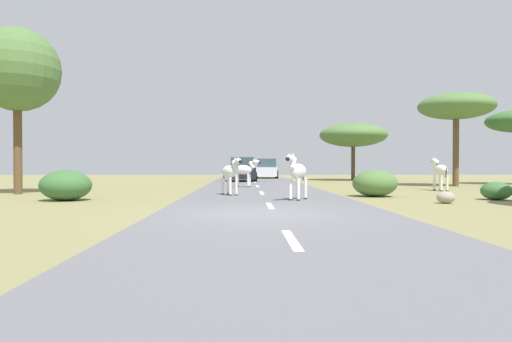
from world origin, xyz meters
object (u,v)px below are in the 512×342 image
object	(u,v)px
zebra_0	(230,172)
tree_0	(353,135)
rock_1	(446,197)
zebra_1	(440,171)
car_0	(267,169)
zebra_2	(297,172)
car_1	(242,170)
bush_2	(375,183)
bush_0	(496,191)
rock_0	(383,181)
tree_4	(456,107)
bush_1	(66,185)
tree_3	(17,70)
zebra_3	(244,170)

from	to	relation	value
zebra_0	tree_0	xyz separation A→B (m)	(9.25, 18.01, 2.65)
zebra_0	rock_1	distance (m)	7.89
zebra_1	rock_1	world-z (taller)	zebra_1
car_0	tree_0	distance (m)	8.73
zebra_0	car_0	xyz separation A→B (m)	(2.60, 22.93, -0.11)
zebra_2	car_0	size ratio (longest dim) A/B	0.36
zebra_0	zebra_2	distance (m)	3.44
tree_0	zebra_0	bearing A→B (deg)	-117.20
car_1	bush_2	bearing A→B (deg)	-74.27
car_1	bush_0	distance (m)	19.76
bush_0	rock_0	world-z (taller)	bush_0
tree_4	rock_0	distance (m)	7.11
rock_0	tree_4	bearing A→B (deg)	-60.44
zebra_0	bush_2	xyz separation A→B (m)	(5.68, -0.23, -0.43)
bush_1	rock_0	distance (m)	21.63
zebra_1	zebra_2	xyz separation A→B (m)	(-7.60, -6.13, 0.04)
car_0	bush_0	distance (m)	25.91
tree_0	tree_3	xyz separation A→B (m)	(-18.32, -16.39, 1.64)
car_0	bush_1	bearing A→B (deg)	-105.47
zebra_0	bush_0	size ratio (longest dim) A/B	1.40
zebra_0	car_0	world-z (taller)	car_0
zebra_3	rock_1	distance (m)	11.89
zebra_2	car_1	bearing A→B (deg)	-57.01
tree_3	tree_0	bearing A→B (deg)	41.83
bush_1	bush_0	bearing A→B (deg)	-0.43
tree_4	zebra_3	bearing A→B (deg)	-172.85
zebra_2	zebra_0	bearing A→B (deg)	-20.20
car_0	rock_0	bearing A→B (deg)	-50.35
car_0	bush_0	xyz separation A→B (m)	(6.92, -24.96, -0.52)
zebra_0	bush_1	bearing A→B (deg)	-10.01
tree_0	rock_1	size ratio (longest dim) A/B	9.25
zebra_2	zebra_3	xyz separation A→B (m)	(-1.78, 9.03, -0.04)
car_0	tree_4	bearing A→B (deg)	-52.53
zebra_0	zebra_2	world-z (taller)	zebra_2
zebra_2	tree_4	distance (m)	15.31
zebra_2	car_1	xyz separation A→B (m)	(-1.97, 17.99, -0.16)
zebra_2	car_0	bearing A→B (deg)	-63.82
tree_0	bush_0	size ratio (longest dim) A/B	4.96
tree_3	bush_2	size ratio (longest dim) A/B	4.03
tree_3	bush_1	distance (m)	6.79
rock_0	bush_1	bearing A→B (deg)	-136.87
car_1	rock_0	bearing A→B (deg)	-17.96
zebra_3	bush_1	distance (m)	10.51
zebra_2	bush_1	world-z (taller)	zebra_2
car_0	rock_0	world-z (taller)	car_0
tree_4	zebra_0	bearing A→B (deg)	-147.88
zebra_2	bush_1	size ratio (longest dim) A/B	0.91
zebra_3	bush_0	bearing A→B (deg)	67.70
tree_3	rock_1	world-z (taller)	tree_3
rock_0	rock_1	distance (m)	16.56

